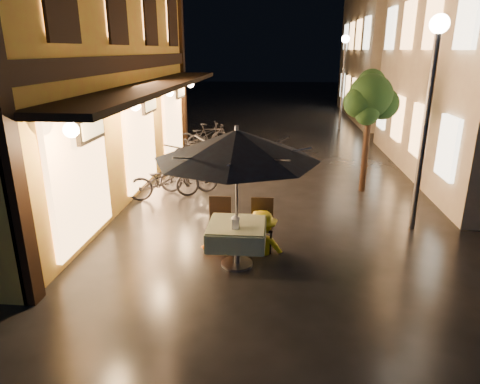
# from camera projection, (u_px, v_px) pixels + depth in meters

# --- Properties ---
(ground) EXTENTS (90.00, 90.00, 0.00)m
(ground) POSITION_uv_depth(u_px,v_px,m) (267.00, 267.00, 7.45)
(ground) COLOR black
(ground) RESTS_ON ground
(west_building) EXTENTS (5.90, 11.40, 7.40)m
(west_building) POSITION_uv_depth(u_px,v_px,m) (43.00, 45.00, 10.54)
(west_building) COLOR gold
(west_building) RESTS_ON ground
(east_building_far) EXTENTS (7.30, 10.30, 7.30)m
(east_building_far) POSITION_uv_depth(u_px,v_px,m) (420.00, 48.00, 22.64)
(east_building_far) COLOR beige
(east_building_far) RESTS_ON ground
(street_tree) EXTENTS (1.43, 1.20, 3.15)m
(street_tree) POSITION_uv_depth(u_px,v_px,m) (371.00, 99.00, 10.73)
(street_tree) COLOR black
(street_tree) RESTS_ON ground
(streetlamp_near) EXTENTS (0.36, 0.36, 4.23)m
(streetlamp_near) POSITION_uv_depth(u_px,v_px,m) (431.00, 87.00, 8.15)
(streetlamp_near) COLOR #59595E
(streetlamp_near) RESTS_ON ground
(streetlamp_far) EXTENTS (0.36, 0.36, 4.23)m
(streetlamp_far) POSITION_uv_depth(u_px,v_px,m) (344.00, 65.00, 19.48)
(streetlamp_far) COLOR #59595E
(streetlamp_far) RESTS_ON ground
(cafe_table) EXTENTS (0.99, 0.99, 0.78)m
(cafe_table) POSITION_uv_depth(u_px,v_px,m) (237.00, 234.00, 7.36)
(cafe_table) COLOR #59595E
(cafe_table) RESTS_ON ground
(patio_umbrella) EXTENTS (2.74, 2.74, 2.46)m
(patio_umbrella) POSITION_uv_depth(u_px,v_px,m) (237.00, 145.00, 6.87)
(patio_umbrella) COLOR #59595E
(patio_umbrella) RESTS_ON ground
(cafe_chair_left) EXTENTS (0.42, 0.42, 0.97)m
(cafe_chair_left) POSITION_uv_depth(u_px,v_px,m) (220.00, 220.00, 8.11)
(cafe_chair_left) COLOR black
(cafe_chair_left) RESTS_ON ground
(cafe_chair_right) EXTENTS (0.42, 0.42, 0.97)m
(cafe_chair_right) POSITION_uv_depth(u_px,v_px,m) (262.00, 221.00, 8.04)
(cafe_chair_right) COLOR black
(cafe_chair_right) RESTS_ON ground
(table_lantern) EXTENTS (0.16, 0.16, 0.25)m
(table_lantern) POSITION_uv_depth(u_px,v_px,m) (236.00, 221.00, 7.06)
(table_lantern) COLOR white
(table_lantern) RESTS_ON cafe_table
(person_orange) EXTENTS (0.80, 0.71, 1.37)m
(person_orange) POSITION_uv_depth(u_px,v_px,m) (218.00, 216.00, 7.88)
(person_orange) COLOR orange
(person_orange) RESTS_ON ground
(person_yellow) EXTENTS (1.11, 0.75, 1.58)m
(person_yellow) POSITION_uv_depth(u_px,v_px,m) (262.00, 212.00, 7.78)
(person_yellow) COLOR yellow
(person_yellow) RESTS_ON ground
(bicycle_0) EXTENTS (1.90, 1.30, 0.94)m
(bicycle_0) POSITION_uv_depth(u_px,v_px,m) (164.00, 181.00, 10.75)
(bicycle_0) COLOR black
(bicycle_0) RESTS_ON ground
(bicycle_1) EXTENTS (1.56, 0.56, 0.92)m
(bicycle_1) POSITION_uv_depth(u_px,v_px,m) (188.00, 176.00, 11.23)
(bicycle_1) COLOR black
(bicycle_1) RESTS_ON ground
(bicycle_2) EXTENTS (1.84, 1.12, 0.91)m
(bicycle_2) POSITION_uv_depth(u_px,v_px,m) (190.00, 163.00, 12.50)
(bicycle_2) COLOR black
(bicycle_2) RESTS_ON ground
(bicycle_3) EXTENTS (1.53, 0.93, 0.89)m
(bicycle_3) POSITION_uv_depth(u_px,v_px,m) (192.00, 153.00, 13.69)
(bicycle_3) COLOR black
(bicycle_3) RESTS_ON ground
(bicycle_4) EXTENTS (1.91, 0.98, 0.95)m
(bicycle_4) POSITION_uv_depth(u_px,v_px,m) (210.00, 145.00, 14.75)
(bicycle_4) COLOR black
(bicycle_4) RESTS_ON ground
(bicycle_5) EXTENTS (1.86, 0.81, 1.08)m
(bicycle_5) POSITION_uv_depth(u_px,v_px,m) (211.00, 138.00, 15.51)
(bicycle_5) COLOR black
(bicycle_5) RESTS_ON ground
(bicycle_6) EXTENTS (2.03, 1.28, 1.01)m
(bicycle_6) POSITION_uv_depth(u_px,v_px,m) (203.00, 136.00, 16.17)
(bicycle_6) COLOR black
(bicycle_6) RESTS_ON ground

